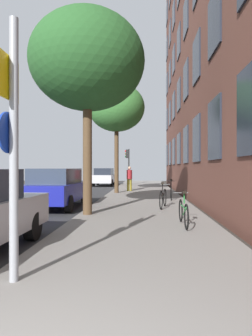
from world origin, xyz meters
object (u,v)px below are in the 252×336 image
traffic_light (128,160)px  bicycle_1 (163,198)px  car_2 (104,177)px  tree_far (117,108)px  car_1 (57,187)px  sign_post (12,136)px  bicycle_2 (171,191)px  bicycle_0 (183,212)px  pedestrian_0 (129,177)px  tree_near (87,62)px

traffic_light → bicycle_1: 16.07m
car_2 → tree_far: bearing=-77.3°
car_1 → traffic_light: bearing=82.1°
sign_post → traffic_light: (0.28, 23.16, 0.31)m
tree_far → car_2: 9.92m
sign_post → car_2: size_ratio=0.87×
bicycle_2 → bicycle_0: bearing=-92.5°
sign_post → pedestrian_0: (0.82, 15.47, -1.02)m
bicycle_2 → pedestrian_0: 5.60m
pedestrian_0 → bicycle_1: bearing=-78.1°
sign_post → car_2: sign_post is taller
sign_post → pedestrian_0: size_ratio=2.17×
sign_post → bicycle_1: 7.94m
bicycle_1 → car_2: (-4.37, 15.25, 0.33)m
car_1 → car_2: size_ratio=1.10×
bicycle_0 → bicycle_2: (0.28, 6.46, 0.02)m
tree_far → traffic_light: bearing=88.8°
tree_far → bicycle_0: (2.74, -10.06, -4.89)m
sign_post → tree_near: tree_near is taller
tree_far → pedestrian_0: tree_far is taller
bicycle_0 → pedestrian_0: pedestrian_0 is taller
tree_near → bicycle_1: 5.60m
tree_near → car_1: tree_near is taller
pedestrian_0 → car_1: (-2.63, -7.48, -0.21)m
traffic_light → tree_near: bearing=-91.2°
pedestrian_0 → car_2: size_ratio=0.40×
sign_post → bicycle_0: size_ratio=2.07×
traffic_light → bicycle_2: traffic_light is taller
car_2 → sign_post: bearing=-85.3°
tree_near → car_1: size_ratio=1.49×
sign_post → bicycle_1: size_ratio=2.15×
tree_near → pedestrian_0: 10.70m
pedestrian_0 → car_2: bearing=110.5°
tree_far → car_2: tree_far is taller
sign_post → bicycle_0: sign_post is taller
tree_far → tree_near: bearing=-91.2°
sign_post → car_1: 8.29m
sign_post → bicycle_1: (2.52, 7.36, -1.58)m
bicycle_2 → bicycle_1: bearing=-101.0°
bicycle_0 → bicycle_1: bicycle_1 is taller
bicycle_2 → car_2: car_2 is taller
traffic_light → sign_post: bearing=-90.7°
tree_far → bicycle_1: tree_far is taller
traffic_light → bicycle_2: bearing=-77.5°
sign_post → tree_near: size_ratio=0.53×
bicycle_2 → car_1: size_ratio=0.38×
pedestrian_0 → car_1: size_ratio=0.37×
car_1 → bicycle_0: bearing=-41.1°
bicycle_0 → bicycle_2: bearing=87.5°
car_1 → tree_near: bearing=-53.7°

